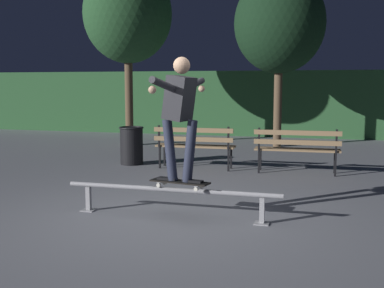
{
  "coord_description": "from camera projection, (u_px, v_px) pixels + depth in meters",
  "views": [
    {
      "loc": [
        1.85,
        -5.64,
        1.69
      ],
      "look_at": [
        0.06,
        0.85,
        0.85
      ],
      "focal_mm": 44.62,
      "sensor_mm": 36.0,
      "label": 1
    }
  ],
  "objects": [
    {
      "name": "ground_plane",
      "position": [
        170.0,
        218.0,
        6.09
      ],
      "size": [
        90.0,
        90.0,
        0.0
      ],
      "primitive_type": "plane",
      "color": "slate"
    },
    {
      "name": "hedge_backdrop",
      "position": [
        266.0,
        103.0,
        15.88
      ],
      "size": [
        24.0,
        1.2,
        2.13
      ],
      "primitive_type": "cube",
      "color": "#2D5B33",
      "rests_on": "ground"
    },
    {
      "name": "grind_rail",
      "position": [
        171.0,
        194.0,
        6.1
      ],
      "size": [
        2.85,
        0.18,
        0.39
      ],
      "color": "#9E9EA3",
      "rests_on": "ground"
    },
    {
      "name": "skateboard",
      "position": [
        180.0,
        182.0,
        6.05
      ],
      "size": [
        0.8,
        0.33,
        0.09
      ],
      "color": "black",
      "rests_on": "grind_rail"
    },
    {
      "name": "skateboarder",
      "position": [
        180.0,
        108.0,
        5.93
      ],
      "size": [
        0.63,
        1.39,
        1.56
      ],
      "color": "black",
      "rests_on": "skateboard"
    },
    {
      "name": "park_bench_leftmost",
      "position": [
        194.0,
        143.0,
        9.52
      ],
      "size": [
        1.61,
        0.45,
        0.88
      ],
      "color": "black",
      "rests_on": "ground"
    },
    {
      "name": "park_bench_left_center",
      "position": [
        297.0,
        146.0,
        8.99
      ],
      "size": [
        1.61,
        0.45,
        0.88
      ],
      "color": "black",
      "rests_on": "ground"
    },
    {
      "name": "tree_behind_benches",
      "position": [
        280.0,
        24.0,
        12.68
      ],
      "size": [
        2.42,
        2.42,
        4.64
      ],
      "color": "brown",
      "rests_on": "ground"
    },
    {
      "name": "tree_far_left",
      "position": [
        128.0,
        15.0,
        12.9
      ],
      "size": [
        2.4,
        2.4,
        4.9
      ],
      "color": "brown",
      "rests_on": "ground"
    },
    {
      "name": "trash_can",
      "position": [
        132.0,
        145.0,
        10.13
      ],
      "size": [
        0.52,
        0.52,
        0.8
      ],
      "color": "black",
      "rests_on": "ground"
    }
  ]
}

